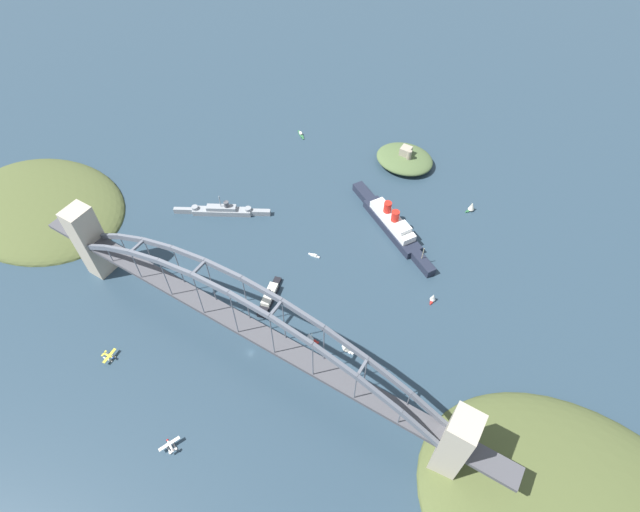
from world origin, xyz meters
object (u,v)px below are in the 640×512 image
object	(u,v)px
small_boat_1	(301,134)
small_boat_4	(314,255)
naval_cruiser	(223,211)
small_boat_0	(347,346)
seaplane_taxiing_near_bridge	(109,356)
seaplane_second_in_formation	(170,446)
small_boat_2	(433,297)
small_boat_5	(472,206)
fort_island_mid_harbor	(405,159)
harbor_arch_bridge	(244,325)
small_boat_3	(309,337)
ocean_liner	(392,223)
harbor_ferry_steamer	(270,296)

from	to	relation	value
small_boat_1	small_boat_4	size ratio (longest dim) A/B	1.30
naval_cruiser	small_boat_0	bearing A→B (deg)	-20.93
seaplane_taxiing_near_bridge	seaplane_second_in_formation	bearing A→B (deg)	-16.86
small_boat_2	small_boat_5	world-z (taller)	small_boat_5
small_boat_1	small_boat_0	bearing A→B (deg)	-49.80
small_boat_2	small_boat_1	bearing A→B (deg)	148.42
fort_island_mid_harbor	small_boat_1	distance (m)	92.68
seaplane_second_in_formation	small_boat_5	distance (m)	255.84
fort_island_mid_harbor	small_boat_2	xyz separation A→B (m)	(73.05, -113.13, -1.63)
harbor_arch_bridge	seaplane_taxiing_near_bridge	size ratio (longest dim) A/B	29.42
small_boat_5	small_boat_3	bearing A→B (deg)	-105.51
small_boat_1	fort_island_mid_harbor	bearing A→B (deg)	7.31
fort_island_mid_harbor	small_boat_3	distance (m)	180.04
seaplane_taxiing_near_bridge	small_boat_3	bearing A→B (deg)	36.89
seaplane_second_in_formation	fort_island_mid_harbor	bearing A→B (deg)	88.79
naval_cruiser	small_boat_5	distance (m)	183.12
small_boat_1	naval_cruiser	bearing A→B (deg)	-88.68
seaplane_taxiing_near_bridge	small_boat_4	size ratio (longest dim) A/B	1.22
small_boat_0	small_boat_1	bearing A→B (deg)	130.20
seaplane_taxiing_near_bridge	small_boat_4	world-z (taller)	seaplane_taxiing_near_bridge
harbor_arch_bridge	naval_cruiser	distance (m)	121.64
small_boat_1	seaplane_taxiing_near_bridge	bearing A→B (deg)	-85.10
harbor_arch_bridge	small_boat_1	size ratio (longest dim) A/B	27.60
seaplane_taxiing_near_bridge	seaplane_second_in_formation	distance (m)	68.80
fort_island_mid_harbor	small_boat_2	bearing A→B (deg)	-57.15
ocean_liner	seaplane_second_in_formation	distance (m)	200.44
naval_cruiser	small_boat_5	world-z (taller)	naval_cruiser
harbor_arch_bridge	small_boat_3	size ratio (longest dim) A/B	32.29
fort_island_mid_harbor	small_boat_2	size ratio (longest dim) A/B	6.39
harbor_ferry_steamer	small_boat_3	world-z (taller)	small_boat_3
small_boat_0	small_boat_4	world-z (taller)	small_boat_0
seaplane_taxiing_near_bridge	harbor_ferry_steamer	bearing A→B (deg)	56.43
harbor_arch_bridge	seaplane_second_in_formation	world-z (taller)	harbor_arch_bridge
naval_cruiser	small_boat_4	size ratio (longest dim) A/B	7.54
ocean_liner	seaplane_second_in_formation	size ratio (longest dim) A/B	7.70
ocean_liner	small_boat_5	distance (m)	63.65
naval_cruiser	small_boat_0	world-z (taller)	naval_cruiser
naval_cruiser	small_boat_2	world-z (taller)	naval_cruiser
seaplane_taxiing_near_bridge	seaplane_second_in_formation	world-z (taller)	seaplane_second_in_formation
ocean_liner	small_boat_4	size ratio (longest dim) A/B	10.33
ocean_liner	seaplane_taxiing_near_bridge	world-z (taller)	ocean_liner
fort_island_mid_harbor	small_boat_4	xyz separation A→B (m)	(-10.41, -121.04, -4.36)
small_boat_0	small_boat_5	distance (m)	150.68
seaplane_second_in_formation	small_boat_1	bearing A→B (deg)	108.53
seaplane_taxiing_near_bridge	small_boat_3	size ratio (longest dim) A/B	1.10
small_boat_5	seaplane_taxiing_near_bridge	bearing A→B (deg)	-121.19
naval_cruiser	small_boat_4	bearing A→B (deg)	0.19
naval_cruiser	fort_island_mid_harbor	xyz separation A→B (m)	(89.31, 121.30, 1.89)
harbor_ferry_steamer	seaplane_taxiing_near_bridge	size ratio (longest dim) A/B	3.08
seaplane_second_in_formation	small_boat_5	xyz separation A→B (m)	(70.88, 245.82, 1.96)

